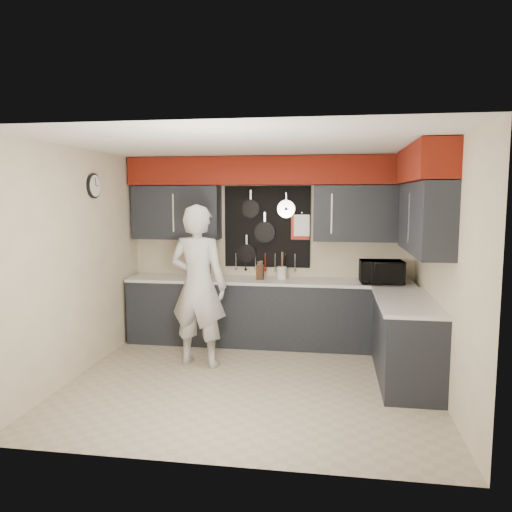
% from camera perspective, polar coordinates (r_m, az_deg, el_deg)
% --- Properties ---
extents(ground, '(4.00, 4.00, 0.00)m').
position_cam_1_polar(ground, '(5.72, -0.56, -14.20)').
color(ground, tan).
rests_on(ground, ground).
extents(back_wall_assembly, '(4.00, 0.36, 2.60)m').
position_cam_1_polar(back_wall_assembly, '(6.92, 1.65, 6.47)').
color(back_wall_assembly, beige).
rests_on(back_wall_assembly, ground).
extents(right_wall_assembly, '(0.36, 3.50, 2.60)m').
position_cam_1_polar(right_wall_assembly, '(5.62, 18.94, 5.32)').
color(right_wall_assembly, beige).
rests_on(right_wall_assembly, ground).
extents(left_wall_assembly, '(0.05, 3.50, 2.60)m').
position_cam_1_polar(left_wall_assembly, '(6.05, -19.52, -0.39)').
color(left_wall_assembly, beige).
rests_on(left_wall_assembly, ground).
extents(base_cabinets, '(3.95, 2.20, 0.92)m').
position_cam_1_polar(base_cabinets, '(6.61, 5.27, -7.17)').
color(base_cabinets, black).
rests_on(base_cabinets, ground).
extents(microwave, '(0.58, 0.41, 0.30)m').
position_cam_1_polar(microwave, '(6.73, 14.14, -1.78)').
color(microwave, black).
rests_on(microwave, base_cabinets).
extents(knife_block, '(0.10, 0.10, 0.20)m').
position_cam_1_polar(knife_block, '(6.82, 0.48, -1.87)').
color(knife_block, '#3B2112').
rests_on(knife_block, base_cabinets).
extents(utensil_crock, '(0.13, 0.13, 0.17)m').
position_cam_1_polar(utensil_crock, '(6.89, 2.94, -1.92)').
color(utensil_crock, silver).
rests_on(utensil_crock, base_cabinets).
extents(coffee_maker, '(0.20, 0.23, 0.29)m').
position_cam_1_polar(coffee_maker, '(6.98, -5.96, -1.28)').
color(coffee_maker, black).
rests_on(coffee_maker, base_cabinets).
extents(person, '(0.78, 0.58, 1.96)m').
position_cam_1_polar(person, '(6.06, -6.62, -3.41)').
color(person, beige).
rests_on(person, ground).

